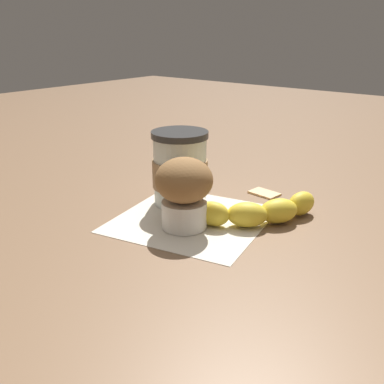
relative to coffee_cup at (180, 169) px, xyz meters
The scene contains 6 objects.
ground_plane 0.09m from the coffee_cup, 35.17° to the right, with size 3.00×3.00×0.00m, color brown.
paper_napkin 0.09m from the coffee_cup, 35.17° to the right, with size 0.21×0.21×0.00m, color beige.
coffee_cup is the anchor object (origin of this frame).
muffin 0.10m from the coffee_cup, 46.42° to the right, with size 0.08×0.08×0.10m.
banana 0.15m from the coffee_cup, ahead, with size 0.13×0.17×0.04m.
sugar_packet 0.16m from the coffee_cup, 54.88° to the left, with size 0.05×0.03×0.01m, color #E0B27F.
Camera 1 is at (0.39, -0.49, 0.28)m, focal length 42.00 mm.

